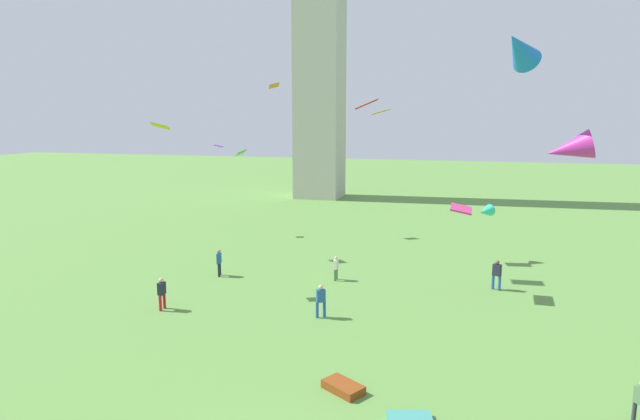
{
  "coord_description": "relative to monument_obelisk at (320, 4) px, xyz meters",
  "views": [
    {
      "loc": [
        5.77,
        -12.06,
        10.21
      ],
      "look_at": [
        -1.37,
        14.01,
        5.49
      ],
      "focal_mm": 29.6,
      "sensor_mm": 36.0,
      "label": 1
    }
  ],
  "objects": [
    {
      "name": "monument_obelisk",
      "position": [
        0.0,
        0.0,
        0.0
      ],
      "size": [
        5.62,
        5.62,
        48.18
      ],
      "color": "#B7B2A8",
      "rests_on": "ground_plane"
    },
    {
      "name": "person_0",
      "position": [
        20.33,
        -33.93,
        -23.05
      ],
      "size": [
        0.55,
        0.46,
        1.84
      ],
      "rotation": [
        0.0,
        0.0,
        5.83
      ],
      "color": "#235693",
      "rests_on": "ground_plane"
    },
    {
      "name": "person_1",
      "position": [
        2.76,
        -42.21,
        -23.08
      ],
      "size": [
        0.27,
        0.55,
        1.78
      ],
      "rotation": [
        0.0,
        0.0,
        4.71
      ],
      "color": "red",
      "rests_on": "ground_plane"
    },
    {
      "name": "person_2",
      "position": [
        10.55,
        -34.61,
        -23.21
      ],
      "size": [
        0.28,
        0.48,
        1.55
      ],
      "rotation": [
        0.0,
        0.0,
        1.45
      ],
      "color": "#51754C",
      "rests_on": "ground_plane"
    },
    {
      "name": "person_3",
      "position": [
        2.98,
        -35.75,
        -23.08
      ],
      "size": [
        0.39,
        0.53,
        1.78
      ],
      "rotation": [
        0.0,
        0.0,
        1.88
      ],
      "color": "#1E2333",
      "rests_on": "ground_plane"
    },
    {
      "name": "person_5",
      "position": [
        11.31,
        -41.05,
        -23.1
      ],
      "size": [
        0.53,
        0.46,
        1.76
      ],
      "rotation": [
        0.0,
        0.0,
        3.67
      ],
      "color": "#235693",
      "rests_on": "ground_plane"
    },
    {
      "name": "kite_flying_0",
      "position": [
        -2.64,
        -23.86,
        -16.27
      ],
      "size": [
        0.89,
        0.72,
        0.22
      ],
      "rotation": [
        0.0,
        0.0,
        3.4
      ],
      "color": "purple"
    },
    {
      "name": "kite_flying_1",
      "position": [
        18.09,
        -35.5,
        -18.97
      ],
      "size": [
        1.2,
        1.73,
        0.43
      ],
      "rotation": [
        0.0,
        0.0,
        1.56
      ],
      "color": "#CC2F71"
    },
    {
      "name": "kite_flying_2",
      "position": [
        1.18,
        -39.01,
        -14.33
      ],
      "size": [
        1.2,
        0.95,
        0.48
      ],
      "rotation": [
        0.0,
        0.0,
        3.44
      ],
      "color": "#BFBA08"
    },
    {
      "name": "kite_flying_3",
      "position": [
        2.46,
        -30.66,
        -16.37
      ],
      "size": [
        1.12,
        1.27,
        0.59
      ],
      "rotation": [
        0.0,
        0.0,
        5.34
      ],
      "color": "#4DBA23"
    },
    {
      "name": "kite_flying_5",
      "position": [
        19.75,
        -27.31,
        -20.45
      ],
      "size": [
        1.41,
        1.51,
        0.92
      ],
      "rotation": [
        0.0,
        0.0,
        5.67
      ],
      "color": "#2FD0A5"
    },
    {
      "name": "kite_flying_6",
      "position": [
        1.98,
        -22.18,
        -11.12
      ],
      "size": [
        1.02,
        1.05,
        0.58
      ],
      "rotation": [
        0.0,
        0.0,
        3.79
      ],
      "color": "orange"
    },
    {
      "name": "kite_flying_7",
      "position": [
        12.25,
        -28.31,
        -13.45
      ],
      "size": [
        1.49,
        1.17,
        0.46
      ],
      "rotation": [
        0.0,
        0.0,
        3.31
      ],
      "color": "#B99521"
    },
    {
      "name": "kite_flying_8",
      "position": [
        23.18,
        -37.23,
        -15.4
      ],
      "size": [
        2.52,
        1.68,
        1.99
      ],
      "rotation": [
        0.0,
        0.0,
        4.63
      ],
      "color": "#BD299C"
    },
    {
      "name": "kite_flying_9",
      "position": [
        12.02,
        -32.55,
        -13.01
      ],
      "size": [
        1.48,
        1.1,
        0.72
      ],
      "rotation": [
        0.0,
        0.0,
        0.06
      ],
      "color": "red"
    },
    {
      "name": "kite_flying_10",
      "position": [
        20.48,
        -37.96,
        -10.55
      ],
      "size": [
        2.51,
        2.83,
        2.25
      ],
      "rotation": [
        0.0,
        0.0,
        5.72
      ],
      "color": "blue"
    },
    {
      "name": "kite_bundle_0",
      "position": [
        16.73,
        -49.45,
        -23.98
      ],
      "size": [
        1.66,
        1.12,
        0.22
      ],
      "primitive_type": "cube",
      "rotation": [
        0.0,
        0.0,
        0.27
      ],
      "color": "teal",
      "rests_on": "ground_plane"
    },
    {
      "name": "kite_bundle_2",
      "position": [
        14.1,
        -48.06,
        -23.93
      ],
      "size": [
        1.79,
        1.56,
        0.33
      ],
      "primitive_type": "cube",
      "rotation": [
        0.0,
        0.0,
        5.73
      ],
      "color": "brown",
      "rests_on": "ground_plane"
    }
  ]
}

